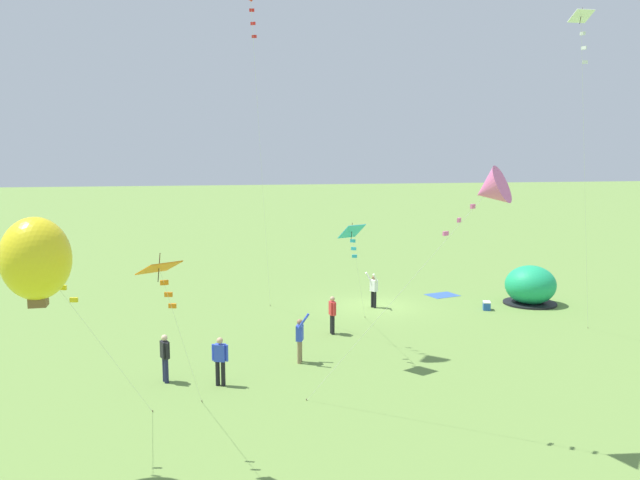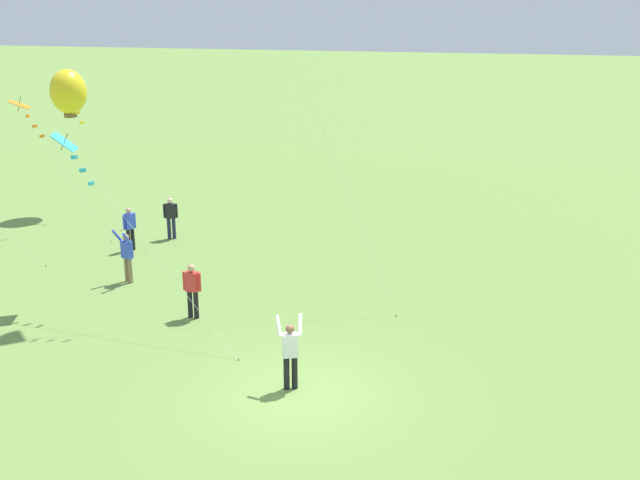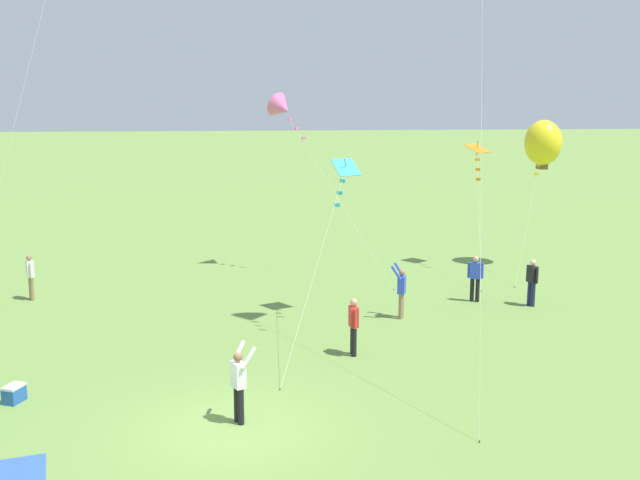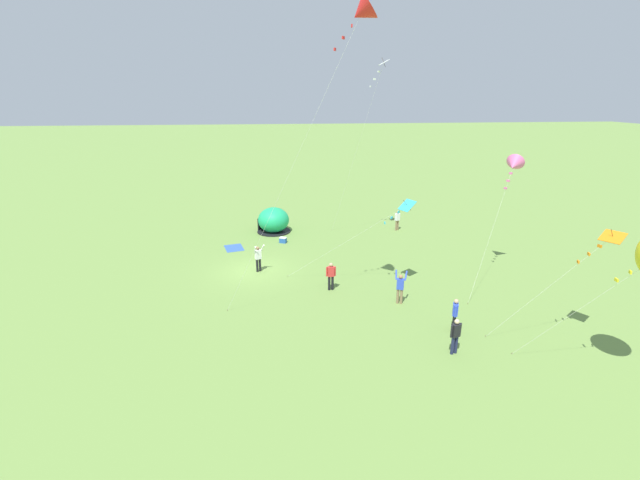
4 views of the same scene
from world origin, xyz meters
The scene contains 13 objects.
ground_plane centered at (0.00, 0.00, 0.00)m, with size 300.00×300.00×0.00m, color olive.
picnic_blanket centered at (-4.60, -1.66, 0.01)m, with size 1.70×1.30×0.01m, color #3359A5.
cooler_box centered at (-5.39, 2.08, 0.22)m, with size 0.54×0.63×0.44m.
person_near_tent centered at (10.72, 9.13, 0.96)m, with size 0.35×0.56×1.72m.
person_strolling centered at (3.52, 4.59, 0.96)m, with size 0.26×0.59×1.72m.
person_flying_kite centered at (0.19, 0.29, 1.00)m, with size 0.63×0.72×1.89m.
person_watching_sky centered at (8.86, 9.92, 0.96)m, with size 0.55×0.37×1.72m.
person_with_toddler centered at (-7.55, 11.90, 0.96)m, with size 0.38×0.55×1.72m.
person_far_back centered at (5.69, 8.13, 1.00)m, with size 0.61×0.71×1.89m.
kite_orange centered at (10.58, 15.57, 5.02)m, with size 1.66×5.11×5.58m.
kite_yellow centered at (13.43, 15.36, 5.49)m, with size 3.17×4.45×6.49m.
kite_pink centered at (2.12, 15.91, 7.00)m, with size 4.90×4.79×7.65m.
kite_cyan centered at (3.76, 8.58, 4.90)m, with size 3.16×7.18×5.44m.
Camera 3 is at (0.34, -16.15, 7.50)m, focal length 42.00 mm.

